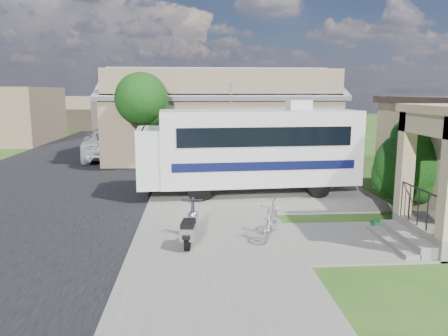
{
  "coord_description": "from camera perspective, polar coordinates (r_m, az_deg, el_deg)",
  "views": [
    {
      "loc": [
        -1.44,
        -11.17,
        3.72
      ],
      "look_at": [
        -0.5,
        2.5,
        1.3
      ],
      "focal_mm": 35.0,
      "sensor_mm": 36.0,
      "label": 1
    }
  ],
  "objects": [
    {
      "name": "van",
      "position": [
        32.25,
        -12.7,
        4.69
      ],
      "size": [
        2.49,
        6.03,
        1.74
      ],
      "primitive_type": "imported",
      "rotation": [
        0.0,
        0.0,
        -0.01
      ],
      "color": "silver",
      "rests_on": "ground"
    },
    {
      "name": "bicycle",
      "position": [
        11.19,
        6.15,
        -6.89
      ],
      "size": [
        0.97,
        1.64,
        0.95
      ],
      "primitive_type": "imported",
      "rotation": [
        0.0,
        0.0,
        -0.35
      ],
      "color": "#96959C",
      "rests_on": "ground"
    },
    {
      "name": "motorhome",
      "position": [
        15.84,
        3.37,
        2.72
      ],
      "size": [
        7.93,
        2.95,
        4.0
      ],
      "rotation": [
        0.0,
        0.0,
        0.07
      ],
      "color": "beige",
      "rests_on": "ground"
    },
    {
      "name": "sidewalk_slab",
      "position": [
        21.49,
        -2.71,
        0.11
      ],
      "size": [
        4.0,
        80.0,
        0.06
      ],
      "primitive_type": "cube",
      "color": "#67635C",
      "rests_on": "ground"
    },
    {
      "name": "scooter",
      "position": [
        10.63,
        -4.5,
        -7.89
      ],
      "size": [
        0.57,
        1.54,
        1.01
      ],
      "rotation": [
        0.0,
        0.0,
        -0.12
      ],
      "color": "black",
      "rests_on": "ground"
    },
    {
      "name": "warehouse",
      "position": [
        25.24,
        -0.66,
        6.07
      ],
      "size": [
        12.5,
        8.4,
        5.04
      ],
      "color": "brown",
      "rests_on": "ground"
    },
    {
      "name": "street_slab",
      "position": [
        22.33,
        -19.63,
        -0.14
      ],
      "size": [
        9.0,
        80.0,
        0.02
      ],
      "primitive_type": "cube",
      "color": "black",
      "rests_on": "ground"
    },
    {
      "name": "driveway_slab",
      "position": [
        16.37,
        6.53,
        -3.1
      ],
      "size": [
        7.0,
        6.0,
        0.05
      ],
      "primitive_type": "cube",
      "color": "#67635C",
      "rests_on": "ground"
    },
    {
      "name": "ground",
      "position": [
        11.86,
        3.28,
        -8.28
      ],
      "size": [
        120.0,
        120.0,
        0.0
      ],
      "primitive_type": "plane",
      "color": "#1F4713"
    },
    {
      "name": "street_tree_b",
      "position": [
        30.31,
        -8.32,
        9.28
      ],
      "size": [
        2.44,
        2.4,
        4.73
      ],
      "color": "black",
      "rests_on": "ground"
    },
    {
      "name": "distant_bldg_near",
      "position": [
        47.21,
        -20.78,
        6.79
      ],
      "size": [
        8.0,
        7.0,
        3.2
      ],
      "primitive_type": "cube",
      "color": "brown",
      "rests_on": "ground"
    },
    {
      "name": "garden_hose",
      "position": [
        12.77,
        19.78,
        -7.06
      ],
      "size": [
        0.44,
        0.44,
        0.2
      ],
      "primitive_type": "cylinder",
      "color": "#135F28",
      "rests_on": "ground"
    },
    {
      "name": "street_tree_a",
      "position": [
        20.35,
        -10.42,
        8.52
      ],
      "size": [
        2.44,
        2.4,
        4.58
      ],
      "color": "black",
      "rests_on": "ground"
    },
    {
      "name": "pickup_truck",
      "position": [
        25.28,
        -14.88,
        3.1
      ],
      "size": [
        3.81,
        6.35,
        1.65
      ],
      "primitive_type": "imported",
      "rotation": [
        0.0,
        0.0,
        3.33
      ],
      "color": "silver",
      "rests_on": "ground"
    },
    {
      "name": "street_tree_c",
      "position": [
        39.29,
        -7.33,
        9.03
      ],
      "size": [
        2.44,
        2.4,
        4.42
      ],
      "color": "black",
      "rests_on": "ground"
    },
    {
      "name": "walk_slab",
      "position": [
        11.7,
        18.85,
        -8.95
      ],
      "size": [
        4.0,
        3.0,
        0.05
      ],
      "primitive_type": "cube",
      "color": "#67635C",
      "rests_on": "ground"
    },
    {
      "name": "shrub",
      "position": [
        14.8,
        23.29,
        0.61
      ],
      "size": [
        2.4,
        2.3,
        2.95
      ],
      "color": "black",
      "rests_on": "ground"
    }
  ]
}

